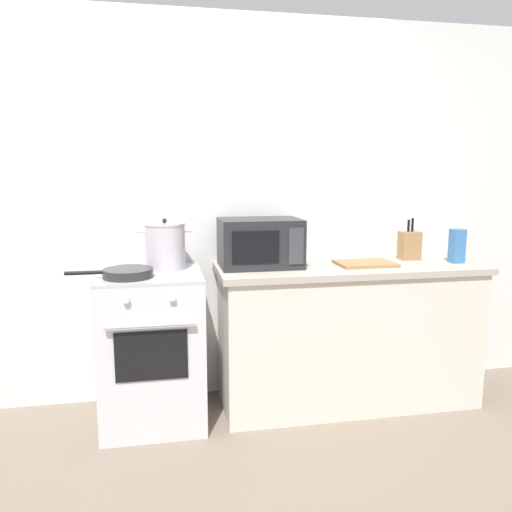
# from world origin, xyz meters

# --- Properties ---
(ground_plane) EXTENTS (10.00, 10.00, 0.00)m
(ground_plane) POSITION_xyz_m (0.00, 0.00, 0.00)
(ground_plane) COLOR #7A6B5B
(back_wall) EXTENTS (4.40, 0.10, 2.50)m
(back_wall) POSITION_xyz_m (0.30, 0.97, 1.25)
(back_wall) COLOR silver
(back_wall) RESTS_ON ground_plane
(lower_cabinet_right) EXTENTS (1.64, 0.56, 0.88)m
(lower_cabinet_right) POSITION_xyz_m (0.90, 0.62, 0.44)
(lower_cabinet_right) COLOR beige
(lower_cabinet_right) RESTS_ON ground_plane
(countertop_right) EXTENTS (1.70, 0.60, 0.04)m
(countertop_right) POSITION_xyz_m (0.90, 0.62, 0.90)
(countertop_right) COLOR #ADA393
(countertop_right) RESTS_ON lower_cabinet_right
(stove) EXTENTS (0.60, 0.64, 0.92)m
(stove) POSITION_xyz_m (-0.35, 0.60, 0.46)
(stove) COLOR silver
(stove) RESTS_ON ground_plane
(stock_pot) EXTENTS (0.33, 0.25, 0.31)m
(stock_pot) POSITION_xyz_m (-0.26, 0.70, 1.06)
(stock_pot) COLOR silver
(stock_pot) RESTS_ON stove
(frying_pan) EXTENTS (0.48, 0.28, 0.05)m
(frying_pan) POSITION_xyz_m (-0.47, 0.49, 0.95)
(frying_pan) COLOR #28282B
(frying_pan) RESTS_ON stove
(microwave) EXTENTS (0.50, 0.37, 0.30)m
(microwave) POSITION_xyz_m (0.33, 0.68, 1.07)
(microwave) COLOR #232326
(microwave) RESTS_ON countertop_right
(cutting_board) EXTENTS (0.36, 0.26, 0.02)m
(cutting_board) POSITION_xyz_m (1.00, 0.60, 0.93)
(cutting_board) COLOR #997047
(cutting_board) RESTS_ON countertop_right
(knife_block) EXTENTS (0.13, 0.10, 0.28)m
(knife_block) POSITION_xyz_m (1.37, 0.74, 1.02)
(knife_block) COLOR #997047
(knife_block) RESTS_ON countertop_right
(pasta_box) EXTENTS (0.08, 0.08, 0.22)m
(pasta_box) POSITION_xyz_m (1.62, 0.57, 1.03)
(pasta_box) COLOR teal
(pasta_box) RESTS_ON countertop_right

